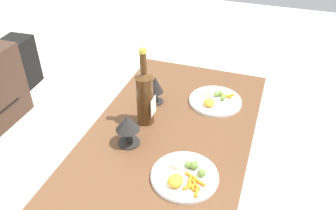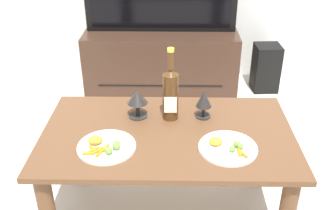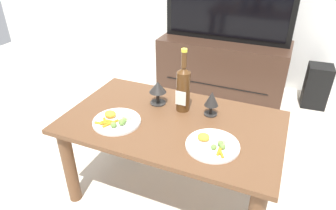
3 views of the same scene
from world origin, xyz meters
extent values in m
plane|color=beige|center=(0.00, 0.00, 0.00)|extent=(6.40, 6.40, 0.00)
cube|color=brown|center=(0.00, 0.00, 0.49)|extent=(1.12, 0.67, 0.03)
cylinder|color=brown|center=(-0.50, -0.27, 0.24)|extent=(0.07, 0.07, 0.48)
cylinder|color=brown|center=(-0.50, 0.27, 0.24)|extent=(0.07, 0.07, 0.48)
cylinder|color=brown|center=(0.50, 0.27, 0.24)|extent=(0.07, 0.07, 0.48)
cube|color=#382319|center=(-0.08, 1.44, 0.25)|extent=(1.17, 0.48, 0.50)
cube|color=black|center=(-0.08, 1.20, 0.15)|extent=(0.94, 0.01, 0.01)
cube|color=black|center=(-0.08, 1.44, 0.77)|extent=(1.13, 0.04, 0.54)
cube|color=black|center=(-0.08, 1.42, 0.77)|extent=(1.04, 0.01, 0.45)
cube|color=black|center=(0.77, 1.46, 0.19)|extent=(0.21, 0.21, 0.38)
cylinder|color=#4C2D14|center=(0.01, 0.13, 0.62)|extent=(0.07, 0.07, 0.22)
cone|color=#4C2D14|center=(0.01, 0.13, 0.74)|extent=(0.07, 0.07, 0.03)
cylinder|color=#4C2D14|center=(0.01, 0.13, 0.80)|extent=(0.03, 0.03, 0.08)
cylinder|color=yellow|center=(0.01, 0.13, 0.85)|extent=(0.03, 0.03, 0.02)
cube|color=silver|center=(0.01, 0.09, 0.60)|extent=(0.06, 0.00, 0.08)
cylinder|color=black|center=(-0.14, 0.14, 0.51)|extent=(0.09, 0.09, 0.01)
cylinder|color=black|center=(-0.14, 0.14, 0.54)|extent=(0.02, 0.02, 0.07)
cone|color=black|center=(-0.14, 0.14, 0.61)|extent=(0.10, 0.10, 0.06)
cylinder|color=black|center=(0.17, 0.14, 0.51)|extent=(0.07, 0.07, 0.01)
cylinder|color=black|center=(0.17, 0.14, 0.54)|extent=(0.02, 0.02, 0.05)
cone|color=black|center=(0.17, 0.14, 0.60)|extent=(0.07, 0.07, 0.08)
cylinder|color=white|center=(-0.25, -0.13, 0.51)|extent=(0.25, 0.25, 0.01)
torus|color=white|center=(-0.25, -0.13, 0.52)|extent=(0.24, 0.24, 0.01)
ellipsoid|color=orange|center=(-0.30, -0.11, 0.53)|extent=(0.06, 0.06, 0.03)
cube|color=beige|center=(-0.21, -0.09, 0.53)|extent=(0.06, 0.05, 0.02)
cylinder|color=orange|center=(-0.25, -0.15, 0.52)|extent=(0.03, 0.05, 0.01)
cylinder|color=orange|center=(-0.28, -0.16, 0.52)|extent=(0.05, 0.02, 0.01)
cylinder|color=orange|center=(-0.30, -0.16, 0.52)|extent=(0.04, 0.04, 0.01)
cylinder|color=orange|center=(-0.30, -0.17, 0.52)|extent=(0.05, 0.04, 0.01)
cylinder|color=orange|center=(-0.32, -0.19, 0.52)|extent=(0.05, 0.02, 0.01)
cylinder|color=orange|center=(-0.27, -0.19, 0.52)|extent=(0.03, 0.05, 0.01)
cylinder|color=orange|center=(-0.29, -0.18, 0.52)|extent=(0.04, 0.04, 0.01)
sphere|color=olive|center=(-0.21, -0.15, 0.53)|extent=(0.03, 0.03, 0.03)
sphere|color=olive|center=(-0.21, -0.13, 0.53)|extent=(0.03, 0.03, 0.03)
sphere|color=olive|center=(-0.23, -0.19, 0.53)|extent=(0.03, 0.03, 0.03)
cylinder|color=white|center=(0.25, -0.13, 0.51)|extent=(0.25, 0.25, 0.01)
torus|color=white|center=(0.25, -0.13, 0.52)|extent=(0.25, 0.25, 0.01)
ellipsoid|color=orange|center=(0.20, -0.11, 0.53)|extent=(0.06, 0.05, 0.03)
cube|color=beige|center=(0.30, -0.09, 0.53)|extent=(0.06, 0.05, 0.02)
cylinder|color=orange|center=(0.31, -0.19, 0.52)|extent=(0.03, 0.05, 0.01)
cylinder|color=orange|center=(0.29, -0.18, 0.52)|extent=(0.01, 0.05, 0.01)
cylinder|color=orange|center=(0.30, -0.17, 0.52)|extent=(0.02, 0.05, 0.01)
sphere|color=olive|center=(0.27, -0.16, 0.53)|extent=(0.03, 0.03, 0.03)
sphere|color=olive|center=(0.29, -0.13, 0.53)|extent=(0.03, 0.03, 0.03)
sphere|color=olive|center=(0.30, -0.15, 0.53)|extent=(0.03, 0.03, 0.03)
camera|label=1|loc=(-1.12, -0.36, 1.45)|focal=37.70mm
camera|label=2|loc=(0.03, -1.49, 1.46)|focal=42.29mm
camera|label=3|loc=(0.49, -1.21, 1.35)|focal=32.01mm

